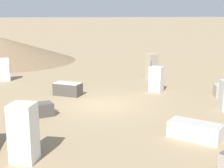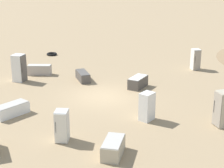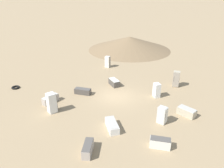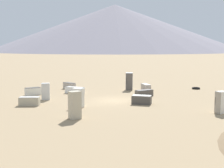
{
  "view_description": "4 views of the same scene",
  "coord_description": "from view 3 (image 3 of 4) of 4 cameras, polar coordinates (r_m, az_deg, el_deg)",
  "views": [
    {
      "loc": [
        -4.41,
        -15.04,
        4.62
      ],
      "look_at": [
        1.03,
        1.34,
        0.76
      ],
      "focal_mm": 50.0,
      "sensor_mm": 36.0,
      "label": 1
    },
    {
      "loc": [
        21.77,
        -3.39,
        8.17
      ],
      "look_at": [
        1.46,
        0.25,
        1.29
      ],
      "focal_mm": 60.0,
      "sensor_mm": 36.0,
      "label": 2
    },
    {
      "loc": [
        8.28,
        -19.12,
        10.84
      ],
      "look_at": [
        -0.65,
        0.46,
        1.13
      ],
      "focal_mm": 35.0,
      "sensor_mm": 36.0,
      "label": 3
    },
    {
      "loc": [
        11.41,
        25.0,
        4.88
      ],
      "look_at": [
        0.86,
        1.23,
        1.67
      ],
      "focal_mm": 50.0,
      "sensor_mm": 36.0,
      "label": 4
    }
  ],
  "objects": [
    {
      "name": "ground_plane",
      "position": [
        23.48,
        0.97,
        -3.22
      ],
      "size": [
        1000.0,
        1000.0,
        0.0
      ],
      "primitive_type": "plane",
      "color": "#9E8460"
    },
    {
      "name": "dirt_mound",
      "position": [
        40.91,
        4.57,
        10.59
      ],
      "size": [
        15.09,
        15.09,
        2.42
      ],
      "color": "#7F6647",
      "rests_on": "ground_plane"
    },
    {
      "name": "discarded_fridge_0",
      "position": [
        23.51,
        11.58,
        -1.61
      ],
      "size": [
        0.94,
        0.96,
        1.54
      ],
      "rotation": [
        0.0,
        0.0,
        0.71
      ],
      "color": "white",
      "rests_on": "ground_plane"
    },
    {
      "name": "discarded_fridge_1",
      "position": [
        18.31,
        0.01,
        -10.77
      ],
      "size": [
        1.83,
        2.0,
        0.66
      ],
      "rotation": [
        0.0,
        0.0,
        3.82
      ],
      "color": "white",
      "rests_on": "ground_plane"
    },
    {
      "name": "discarded_fridge_2",
      "position": [
        25.86,
        0.57,
        0.4
      ],
      "size": [
        1.72,
        1.62,
        0.75
      ],
      "rotation": [
        0.0,
        0.0,
        4.01
      ],
      "color": "#4C4742",
      "rests_on": "ground_plane"
    },
    {
      "name": "discarded_fridge_3",
      "position": [
        21.01,
        -15.47,
        -4.75
      ],
      "size": [
        1.02,
        1.04,
        1.92
      ],
      "rotation": [
        0.0,
        0.0,
        5.8
      ],
      "color": "white",
      "rests_on": "ground_plane"
    },
    {
      "name": "discarded_fridge_4",
      "position": [
        21.16,
        18.91,
        -6.89
      ],
      "size": [
        1.8,
        1.36,
        0.71
      ],
      "rotation": [
        0.0,
        0.0,
        4.32
      ],
      "color": "#B2A88E",
      "rests_on": "ground_plane"
    },
    {
      "name": "discarded_fridge_5",
      "position": [
        19.3,
        12.98,
        -7.91
      ],
      "size": [
        0.85,
        0.75,
        1.52
      ],
      "rotation": [
        0.0,
        0.0,
        4.46
      ],
      "color": "silver",
      "rests_on": "ground_plane"
    },
    {
      "name": "discarded_fridge_6",
      "position": [
        22.96,
        -15.77,
        -3.84
      ],
      "size": [
        0.92,
        1.82,
        0.75
      ],
      "rotation": [
        0.0,
        0.0,
        2.94
      ],
      "color": "#A89E93",
      "rests_on": "ground_plane"
    },
    {
      "name": "discarded_fridge_7",
      "position": [
        24.08,
        -7.65,
        -1.88
      ],
      "size": [
        1.85,
        0.92,
        0.63
      ],
      "rotation": [
        0.0,
        0.0,
        4.86
      ],
      "color": "#4C4742",
      "rests_on": "ground_plane"
    },
    {
      "name": "discarded_fridge_8",
      "position": [
        16.13,
        -6.32,
        -16.39
      ],
      "size": [
        1.1,
        1.75,
        0.74
      ],
      "rotation": [
        0.0,
        0.0,
        0.33
      ],
      "color": "#A89E93",
      "rests_on": "ground_plane"
    },
    {
      "name": "discarded_fridge_9",
      "position": [
        31.68,
        -1.15,
        5.81
      ],
      "size": [
        0.72,
        0.6,
        1.61
      ],
      "rotation": [
        0.0,
        0.0,
        4.74
      ],
      "color": "silver",
      "rests_on": "ground_plane"
    },
    {
      "name": "discarded_fridge_10",
      "position": [
        16.84,
        12.44,
        -14.79
      ],
      "size": [
        1.6,
        0.92,
        0.76
      ],
      "rotation": [
        0.0,
        0.0,
        4.91
      ],
      "color": "silver",
      "rests_on": "ground_plane"
    },
    {
      "name": "discarded_fridge_11",
      "position": [
        26.47,
        16.41,
        1.27
      ],
      "size": [
        0.8,
        0.74,
        1.86
      ],
      "rotation": [
        0.0,
        0.0,
        3.27
      ],
      "color": "#B2A88E",
      "rests_on": "ground_plane"
    },
    {
      "name": "scrap_tire",
      "position": [
        27.62,
        -23.88,
        -0.82
      ],
      "size": [
        0.91,
        0.91,
        0.2
      ],
      "color": "black",
      "rests_on": "ground_plane"
    }
  ]
}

